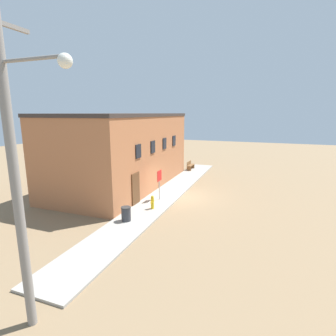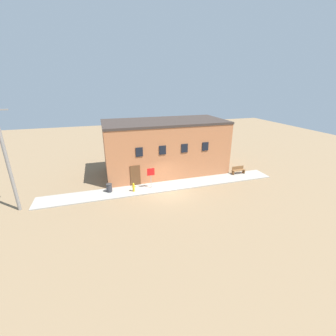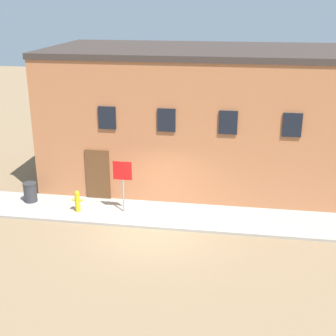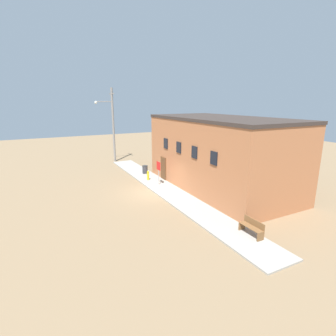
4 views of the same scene
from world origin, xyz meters
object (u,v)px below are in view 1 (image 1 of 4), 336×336
(stop_sign, at_px, (159,179))
(trash_bin, at_px, (126,214))
(fire_hydrant, at_px, (152,202))
(utility_pole, at_px, (17,166))
(bench, at_px, (190,165))

(stop_sign, bearing_deg, trash_bin, 174.96)
(stop_sign, distance_m, trash_bin, 4.15)
(fire_hydrant, bearing_deg, utility_pole, -176.85)
(fire_hydrant, bearing_deg, trash_bin, 164.65)
(fire_hydrant, relative_size, stop_sign, 0.42)
(bench, distance_m, utility_pole, 22.11)
(stop_sign, xyz_separation_m, utility_pole, (-11.29, -0.78, 3.13))
(bench, bearing_deg, stop_sign, -175.98)
(fire_hydrant, height_order, trash_bin, fire_hydrant)
(trash_bin, relative_size, utility_pole, 0.09)
(bench, distance_m, trash_bin, 14.37)
(stop_sign, xyz_separation_m, trash_bin, (-4.00, 0.35, -1.05))
(bench, bearing_deg, trash_bin, -178.51)
(trash_bin, height_order, utility_pole, utility_pole)
(fire_hydrant, height_order, utility_pole, utility_pole)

